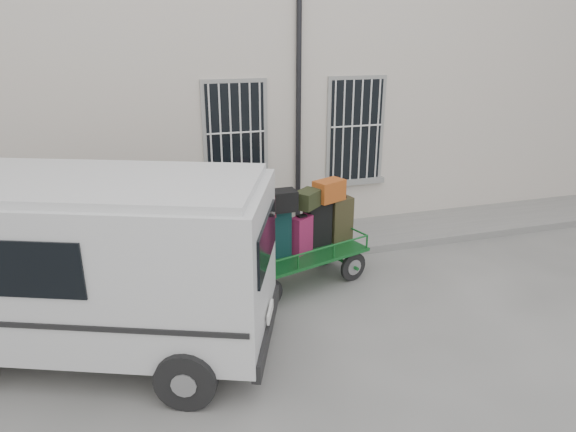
# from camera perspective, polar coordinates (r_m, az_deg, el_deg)

# --- Properties ---
(ground) EXTENTS (80.00, 80.00, 0.00)m
(ground) POSITION_cam_1_polar(r_m,az_deg,el_deg) (8.91, 1.12, -9.13)
(ground) COLOR #62625E
(ground) RESTS_ON ground
(building) EXTENTS (24.00, 5.15, 6.00)m
(building) POSITION_cam_1_polar(r_m,az_deg,el_deg) (13.20, -6.48, 13.95)
(building) COLOR beige
(building) RESTS_ON ground
(sidewalk) EXTENTS (24.00, 1.70, 0.15)m
(sidewalk) POSITION_cam_1_polar(r_m,az_deg,el_deg) (10.78, -2.53, -3.37)
(sidewalk) COLOR slate
(sidewalk) RESTS_ON ground
(luggage_cart) EXTENTS (2.85, 1.73, 1.83)m
(luggage_cart) POSITION_cam_1_polar(r_m,az_deg,el_deg) (8.96, 0.94, -1.75)
(luggage_cart) COLOR black
(luggage_cart) RESTS_ON ground
(van) EXTENTS (5.46, 3.85, 2.56)m
(van) POSITION_cam_1_polar(r_m,az_deg,el_deg) (7.44, -21.84, -4.19)
(van) COLOR silver
(van) RESTS_ON ground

